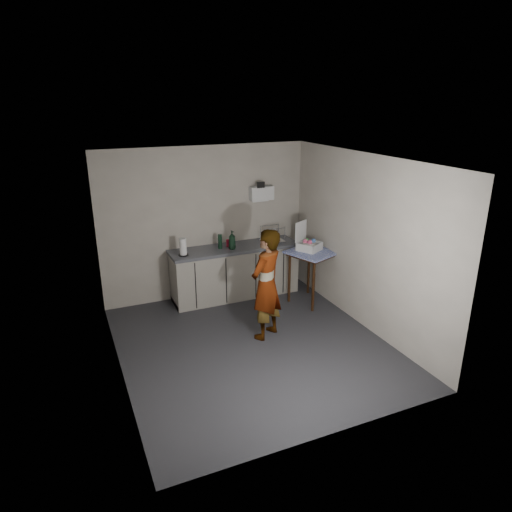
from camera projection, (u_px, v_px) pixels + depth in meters
name	position (u px, v px, depth m)	size (l,w,h in m)	color
ground	(253.00, 345.00, 6.49)	(4.00, 4.00, 0.00)	#2C2C31
wall_back	(206.00, 223.00, 7.78)	(3.60, 0.02, 2.60)	#B2A99B
wall_right	(363.00, 243.00, 6.74)	(0.02, 4.00, 2.60)	#B2A99B
wall_left	(113.00, 279.00, 5.38)	(0.02, 4.00, 2.60)	#B2A99B
ceiling	(252.00, 160.00, 5.63)	(3.60, 4.00, 0.01)	white
kitchen_counter	(235.00, 273.00, 7.97)	(2.24, 0.62, 0.91)	black
wall_shelf	(261.00, 193.00, 7.95)	(0.42, 0.18, 0.37)	white
side_table	(312.00, 258.00, 7.61)	(0.91, 0.91, 0.91)	#36170C
standing_man	(266.00, 285.00, 6.48)	(0.60, 0.39, 1.63)	#B2A593
soap_bottle	(232.00, 240.00, 7.64)	(0.12, 0.12, 0.32)	black
soda_can	(228.00, 243.00, 7.79)	(0.07, 0.07, 0.13)	red
dark_bottle	(220.00, 241.00, 7.68)	(0.07, 0.07, 0.25)	black
paper_towel	(183.00, 247.00, 7.34)	(0.16, 0.16, 0.29)	black
dish_rack	(272.00, 238.00, 8.06)	(0.40, 0.30, 0.28)	silver
bakery_box	(308.00, 244.00, 7.60)	(0.46, 0.47, 0.47)	white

